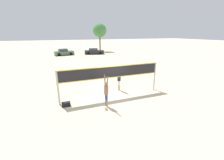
# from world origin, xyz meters

# --- Properties ---
(ground_plane) EXTENTS (200.00, 200.00, 0.00)m
(ground_plane) POSITION_xyz_m (0.00, 0.00, 0.00)
(ground_plane) COLOR beige
(volleyball_net) EXTENTS (7.91, 0.13, 2.40)m
(volleyball_net) POSITION_xyz_m (0.00, 0.00, 1.70)
(volleyball_net) COLOR beige
(volleyball_net) RESTS_ON ground_plane
(player_spiker) EXTENTS (0.28, 0.71, 2.16)m
(player_spiker) POSITION_xyz_m (-0.98, -1.47, 1.14)
(player_spiker) COLOR #8C664C
(player_spiker) RESTS_ON ground_plane
(player_blocker) EXTENTS (0.28, 0.70, 2.12)m
(player_blocker) POSITION_xyz_m (1.00, 0.93, 1.12)
(player_blocker) COLOR tan
(player_blocker) RESTS_ON ground_plane
(volleyball) EXTENTS (0.23, 0.23, 0.23)m
(volleyball) POSITION_xyz_m (-1.16, -1.87, 0.12)
(volleyball) COLOR silver
(volleyball) RESTS_ON ground_plane
(gear_bag) EXTENTS (0.56, 0.29, 0.30)m
(gear_bag) POSITION_xyz_m (-3.49, -0.46, 0.15)
(gear_bag) COLOR black
(gear_bag) RESTS_ON ground_plane
(parked_car_near) EXTENTS (4.66, 2.86, 1.33)m
(parked_car_near) POSITION_xyz_m (5.00, 24.10, 0.60)
(parked_car_near) COLOR #232328
(parked_car_near) RESTS_ON ground_plane
(parked_car_mid) EXTENTS (4.30, 2.38, 1.39)m
(parked_car_mid) POSITION_xyz_m (-1.67, 24.69, 0.62)
(parked_car_mid) COLOR #4C6B4C
(parked_car_mid) RESTS_ON ground_plane
(tree_left_cluster) EXTENTS (3.51, 3.51, 7.09)m
(tree_left_cluster) POSITION_xyz_m (8.02, 29.18, 5.29)
(tree_left_cluster) COLOR brown
(tree_left_cluster) RESTS_ON ground_plane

